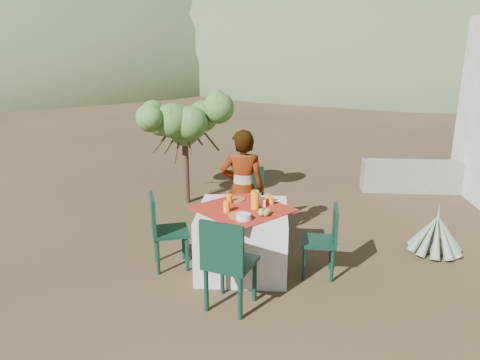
# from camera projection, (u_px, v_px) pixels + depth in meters

# --- Properties ---
(ground) EXTENTS (160.00, 160.00, 0.00)m
(ground) POSITION_uv_depth(u_px,v_px,m) (211.00, 278.00, 5.36)
(ground) COLOR #322317
(ground) RESTS_ON ground
(table) EXTENTS (1.30, 1.30, 0.76)m
(table) POSITION_uv_depth(u_px,v_px,m) (243.00, 239.00, 5.47)
(table) COLOR silver
(table) RESTS_ON ground
(chair_far) EXTENTS (0.55, 0.55, 0.92)m
(chair_far) POSITION_uv_depth(u_px,v_px,m) (252.00, 198.00, 6.49)
(chair_far) COLOR black
(chair_far) RESTS_ON ground
(chair_near) EXTENTS (0.58, 0.58, 0.99)m
(chair_near) POSITION_uv_depth(u_px,v_px,m) (227.00, 261.00, 4.57)
(chair_near) COLOR black
(chair_near) RESTS_ON ground
(chair_left) EXTENTS (0.53, 0.53, 0.91)m
(chair_left) POSITION_uv_depth(u_px,v_px,m) (163.00, 228.00, 5.48)
(chair_left) COLOR black
(chair_left) RESTS_ON ground
(chair_right) EXTENTS (0.41, 0.41, 0.84)m
(chair_right) POSITION_uv_depth(u_px,v_px,m) (325.00, 238.00, 5.30)
(chair_right) COLOR black
(chair_right) RESTS_ON ground
(person) EXTENTS (0.58, 0.40, 1.56)m
(person) POSITION_uv_depth(u_px,v_px,m) (243.00, 189.00, 5.98)
(person) COLOR #8C6651
(person) RESTS_ON ground
(shrub_tree) EXTENTS (1.38, 1.35, 1.62)m
(shrub_tree) POSITION_uv_depth(u_px,v_px,m) (188.00, 126.00, 7.49)
(shrub_tree) COLOR #4C3126
(shrub_tree) RESTS_ON ground
(agave) EXTENTS (0.69, 0.67, 0.73)m
(agave) POSITION_uv_depth(u_px,v_px,m) (436.00, 235.00, 5.93)
(agave) COLOR slate
(agave) RESTS_ON ground
(stone_wall) EXTENTS (2.60, 0.35, 0.55)m
(stone_wall) POSITION_uv_depth(u_px,v_px,m) (436.00, 177.00, 8.30)
(stone_wall) COLOR gray
(stone_wall) RESTS_ON ground
(hill_near_left) EXTENTS (40.00, 40.00, 16.00)m
(hill_near_left) POSITION_uv_depth(u_px,v_px,m) (24.00, 75.00, 35.16)
(hill_near_left) COLOR #435A33
(hill_near_left) RESTS_ON ground
(hill_near_right) EXTENTS (48.00, 48.00, 20.00)m
(hill_near_right) POSITION_uv_depth(u_px,v_px,m) (408.00, 71.00, 38.96)
(hill_near_right) COLOR #435A33
(hill_near_right) RESTS_ON ground
(hill_far_center) EXTENTS (60.00, 60.00, 24.00)m
(hill_far_center) POSITION_uv_depth(u_px,v_px,m) (233.00, 61.00, 55.26)
(hill_far_center) COLOR gray
(hill_far_center) RESTS_ON ground
(plate_far) EXTENTS (0.21, 0.21, 0.01)m
(plate_far) POSITION_uv_depth(u_px,v_px,m) (237.00, 199.00, 5.64)
(plate_far) COLOR brown
(plate_far) RESTS_ON table
(plate_near) EXTENTS (0.26, 0.26, 0.01)m
(plate_near) POSITION_uv_depth(u_px,v_px,m) (240.00, 215.00, 5.13)
(plate_near) COLOR brown
(plate_near) RESTS_ON table
(glass_far) EXTENTS (0.06, 0.06, 0.10)m
(glass_far) POSITION_uv_depth(u_px,v_px,m) (229.00, 199.00, 5.53)
(glass_far) COLOR orange
(glass_far) RESTS_ON table
(glass_near) EXTENTS (0.08, 0.08, 0.12)m
(glass_near) POSITION_uv_depth(u_px,v_px,m) (227.00, 207.00, 5.24)
(glass_near) COLOR orange
(glass_near) RESTS_ON table
(juice_pitcher) EXTENTS (0.10, 0.10, 0.21)m
(juice_pitcher) POSITION_uv_depth(u_px,v_px,m) (255.00, 200.00, 5.33)
(juice_pitcher) COLOR orange
(juice_pitcher) RESTS_ON table
(bowl_plate) EXTENTS (0.18, 0.18, 0.01)m
(bowl_plate) POSITION_uv_depth(u_px,v_px,m) (243.00, 219.00, 5.02)
(bowl_plate) COLOR brown
(bowl_plate) RESTS_ON table
(white_bowl) EXTENTS (0.15, 0.15, 0.06)m
(white_bowl) POSITION_uv_depth(u_px,v_px,m) (243.00, 216.00, 5.01)
(white_bowl) COLOR silver
(white_bowl) RESTS_ON bowl_plate
(jar_left) EXTENTS (0.06, 0.06, 0.09)m
(jar_left) POSITION_uv_depth(u_px,v_px,m) (271.00, 201.00, 5.47)
(jar_left) COLOR orange
(jar_left) RESTS_ON table
(jar_right) EXTENTS (0.06, 0.06, 0.10)m
(jar_right) POSITION_uv_depth(u_px,v_px,m) (268.00, 198.00, 5.56)
(jar_right) COLOR orange
(jar_right) RESTS_ON table
(napkin_holder) EXTENTS (0.07, 0.04, 0.08)m
(napkin_holder) POSITION_uv_depth(u_px,v_px,m) (263.00, 203.00, 5.41)
(napkin_holder) COLOR silver
(napkin_holder) RESTS_ON table
(fruit_cluster) EXTENTS (0.14, 0.13, 0.07)m
(fruit_cluster) POSITION_uv_depth(u_px,v_px,m) (264.00, 212.00, 5.14)
(fruit_cluster) COLOR #6A9C38
(fruit_cluster) RESTS_ON table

